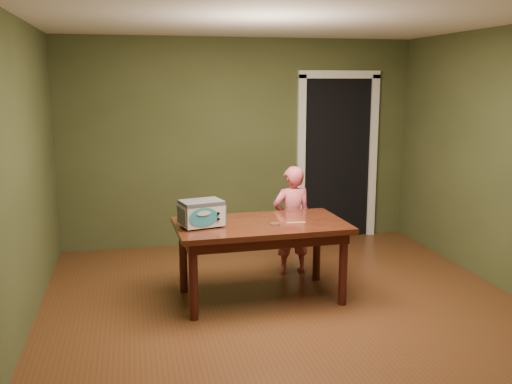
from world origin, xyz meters
TOP-DOWN VIEW (x-y plane):
  - floor at (0.00, 0.00)m, footprint 5.00×5.00m
  - room_shell at (0.00, 0.00)m, footprint 4.52×5.02m
  - doorway at (1.30, 2.78)m, footprint 1.10×0.66m
  - dining_table at (-0.18, 0.51)m, footprint 1.63×0.95m
  - toy_oven at (-0.75, 0.48)m, footprint 0.44×0.35m
  - baking_pan at (-0.08, 0.39)m, footprint 0.10×0.10m
  - spatula at (0.14, 0.42)m, footprint 0.18×0.03m
  - child at (0.31, 1.16)m, footprint 0.45×0.32m

SIDE VIEW (x-z plane):
  - floor at x=0.00m, z-range 0.00..0.00m
  - child at x=0.31m, z-range 0.00..1.18m
  - dining_table at x=-0.18m, z-range 0.28..1.03m
  - spatula at x=0.14m, z-range 0.75..0.76m
  - baking_pan at x=-0.08m, z-range 0.75..0.77m
  - toy_oven at x=-0.75m, z-range 0.76..1.00m
  - doorway at x=1.30m, z-range -0.07..2.18m
  - room_shell at x=0.00m, z-range 0.40..3.01m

